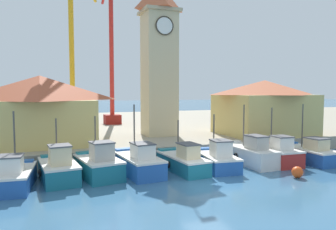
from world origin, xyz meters
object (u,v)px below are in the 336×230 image
Objects in this scene: fishing_boat_left_outer at (58,168)px; clock_tower at (159,56)px; fishing_boat_right_outer at (275,153)px; port_crane_near at (111,63)px; fishing_boat_far_left at (14,176)px; fishing_boat_mid_right at (217,159)px; fishing_boat_right_inner at (249,153)px; fishing_boat_far_right at (308,153)px; warehouse_right at (264,107)px; fishing_boat_mid_left at (138,162)px; fishing_boat_center at (183,161)px; port_crane_far at (73,62)px; warehouse_left at (41,109)px; mooring_buoy at (297,172)px; fishing_boat_left_inner at (99,165)px.

clock_tower is at bearing 43.55° from fishing_boat_left_outer.
fishing_boat_right_outer is 24.72m from port_crane_near.
fishing_boat_far_left is 1.00× the size of fishing_boat_right_outer.
fishing_boat_mid_right is 0.88× the size of fishing_boat_right_inner.
clock_tower is (-0.97, 9.81, 8.16)m from fishing_boat_mid_right.
warehouse_right is at bearing 80.19° from fishing_boat_far_right.
fishing_boat_mid_left reaches higher than fishing_boat_center.
port_crane_far reaches higher than fishing_boat_center.
warehouse_right is 0.44× the size of port_crane_near.
warehouse_left is at bearing -107.86° from port_crane_far.
port_crane_far is (-11.33, 17.83, 7.85)m from fishing_boat_right_inner.
fishing_boat_center is 10.29m from fishing_boat_far_right.
fishing_boat_mid_left is 0.99× the size of fishing_boat_right_inner.
fishing_boat_center is 1.04× the size of fishing_boat_far_right.
mooring_buoy is (-4.11, -3.45, -0.33)m from fishing_boat_far_right.
fishing_boat_center is at bearing -177.99° from fishing_boat_right_inner.
fishing_boat_mid_left is 0.61× the size of warehouse_left.
fishing_boat_left_outer is at bearing 179.31° from fishing_boat_right_inner.
fishing_boat_left_inner is 23.13m from port_crane_near.
port_crane_far is 25.87× the size of mooring_buoy.
fishing_boat_far_right is 0.57× the size of warehouse_left.
fishing_boat_mid_left is at bearing 176.41° from fishing_boat_right_outer.
warehouse_left is at bearing -170.00° from clock_tower.
fishing_boat_left_inner is at bearing -89.50° from port_crane_far.
fishing_boat_mid_right is 6.41× the size of mooring_buoy.
fishing_boat_mid_left is at bearing 175.40° from fishing_boat_far_right.
fishing_boat_right_inner is 1.18× the size of fishing_boat_right_outer.
warehouse_left is (-6.10, 7.30, 3.26)m from fishing_boat_mid_left.
warehouse_left reaches higher than mooring_buoy.
fishing_boat_right_outer reaches higher than mooring_buoy.
warehouse_left is (-9.17, 7.65, 3.33)m from fishing_boat_center.
fishing_boat_left_outer is at bearing 16.50° from fishing_boat_far_left.
fishing_boat_mid_left is (5.04, -0.01, -0.01)m from fishing_boat_left_outer.
fishing_boat_mid_right is 14.50m from warehouse_left.
fishing_boat_right_outer reaches higher than fishing_boat_left_inner.
fishing_boat_left_outer is at bearing 179.85° from fishing_boat_mid_left.
clock_tower reaches higher than fishing_boat_right_outer.
port_crane_near is at bearing 116.56° from fishing_boat_far_right.
fishing_boat_far_right reaches higher than fishing_boat_mid_right.
warehouse_left is 11.84m from port_crane_far.
clock_tower is 11.91m from warehouse_left.
warehouse_right is at bearing 23.02° from fishing_boat_mid_left.
fishing_boat_right_outer is at bearing -58.80° from clock_tower.
fishing_boat_right_inner is 23.63m from port_crane_near.
port_crane_far is 26.56m from mooring_buoy.
fishing_boat_far_right is 0.26× the size of port_crane_far.
fishing_boat_far_left is 2.54m from fishing_boat_left_outer.
fishing_boat_right_outer is 2.77m from fishing_boat_far_right.
fishing_boat_right_inner is 7.30× the size of mooring_buoy.
fishing_boat_left_inner is at bearing 177.06° from fishing_boat_right_outer.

